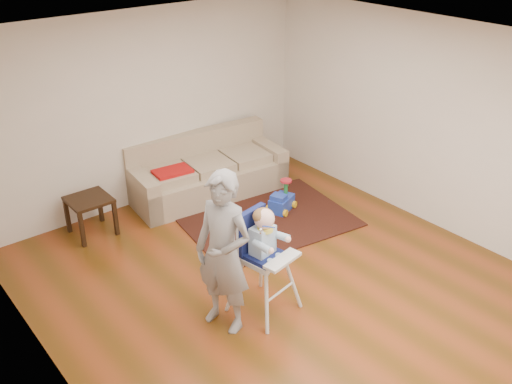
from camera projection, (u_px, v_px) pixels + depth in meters
ground at (278, 281)px, 6.56m from camera, size 5.50×5.50×0.00m
room_envelope at (249, 115)px, 6.06m from camera, size 5.04×5.52×2.72m
sofa at (207, 167)px, 8.29m from camera, size 2.35×1.17×0.87m
side_table at (91, 216)px, 7.39m from camera, size 0.52×0.52×0.52m
area_rug at (267, 219)px, 7.81m from camera, size 2.40×1.94×0.02m
ride_on_toy at (282, 197)px, 7.94m from camera, size 0.45×0.39×0.42m
toy_ball at (252, 239)px, 7.21m from camera, size 0.14×0.14×0.14m
high_chair at (264, 263)px, 5.86m from camera, size 0.66×0.66×1.23m
adult at (224, 253)px, 5.53m from camera, size 0.58×0.72×1.72m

